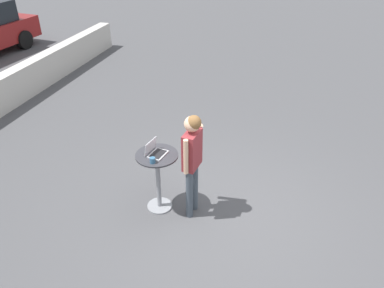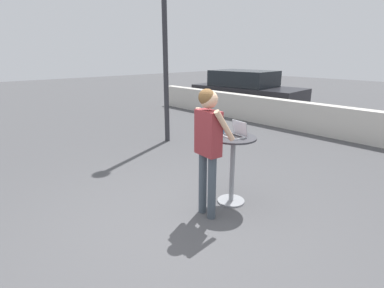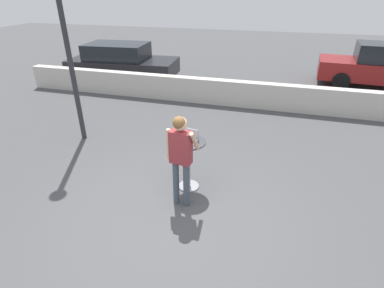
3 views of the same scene
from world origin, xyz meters
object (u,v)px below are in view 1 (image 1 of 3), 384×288
Objects in this scene: cafe_table at (158,173)px; standing_person at (192,154)px; laptop at (155,151)px; coffee_mug at (153,160)px.

standing_person reaches higher than cafe_table.
standing_person is at bearing -88.42° from laptop.
coffee_mug is 0.57m from standing_person.
coffee_mug is at bearing 114.89° from standing_person.
cafe_table is 0.39m from laptop.
laptop is 0.20× the size of standing_person.
cafe_table is 0.44m from coffee_mug.
coffee_mug reaches higher than cafe_table.
cafe_table is 0.58× the size of standing_person.
cafe_table is at bearing 5.29° from coffee_mug.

